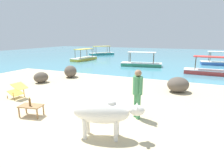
% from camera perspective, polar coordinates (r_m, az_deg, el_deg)
% --- Properties ---
extents(sand_beach, '(18.00, 14.00, 0.04)m').
position_cam_1_polar(sand_beach, '(6.61, -14.88, -9.91)').
color(sand_beach, '#CCB78E').
rests_on(sand_beach, ground).
extents(water_surface, '(60.00, 36.00, 0.03)m').
position_cam_1_polar(water_surface, '(27.09, 15.19, 8.06)').
color(water_surface, teal).
rests_on(water_surface, ground).
extents(cow, '(1.91, 0.94, 1.07)m').
position_cam_1_polar(cow, '(4.96, -2.77, -8.64)').
color(cow, silver).
rests_on(cow, sand_beach).
extents(low_bench_table, '(0.83, 0.57, 0.39)m').
position_cam_1_polar(low_bench_table, '(6.93, -23.32, -6.43)').
color(low_bench_table, olive).
rests_on(low_bench_table, sand_beach).
extents(bottle, '(0.07, 0.07, 0.30)m').
position_cam_1_polar(bottle, '(6.83, -23.60, -5.16)').
color(bottle, brown).
rests_on(bottle, low_bench_table).
extents(deck_chair_far, '(0.80, 0.59, 0.68)m').
position_cam_1_polar(deck_chair_far, '(9.14, -26.70, -1.56)').
color(deck_chair_far, olive).
rests_on(deck_chair_far, sand_beach).
extents(person_standing, '(0.37, 0.40, 1.62)m').
position_cam_1_polar(person_standing, '(6.10, 7.74, -1.92)').
color(person_standing, '#428956').
rests_on(person_standing, sand_beach).
extents(shore_rock_large, '(1.18, 1.24, 0.77)m').
position_cam_1_polar(shore_rock_large, '(12.77, -12.46, 3.75)').
color(shore_rock_large, brown).
rests_on(shore_rock_large, sand_beach).
extents(shore_rock_medium, '(0.95, 1.04, 0.62)m').
position_cam_1_polar(shore_rock_medium, '(11.74, -20.68, 1.88)').
color(shore_rock_medium, brown).
rests_on(shore_rock_medium, sand_beach).
extents(shore_rock_small, '(1.43, 1.44, 0.73)m').
position_cam_1_polar(shore_rock_small, '(9.67, 19.36, -0.16)').
color(shore_rock_small, brown).
rests_on(shore_rock_small, sand_beach).
extents(boat_blue, '(3.77, 1.51, 1.29)m').
position_cam_1_polar(boat_blue, '(20.77, 30.23, 5.71)').
color(boat_blue, '#3866B7').
rests_on(boat_blue, water_surface).
extents(boat_yellow, '(1.54, 3.77, 1.29)m').
position_cam_1_polar(boat_yellow, '(22.02, -8.45, 7.85)').
color(boat_yellow, gold).
rests_on(boat_yellow, water_surface).
extents(boat_green, '(3.81, 1.71, 1.29)m').
position_cam_1_polar(boat_green, '(17.52, 8.85, 6.23)').
color(boat_green, '#338E66').
rests_on(boat_green, water_surface).
extents(boat_teal, '(3.20, 3.58, 1.29)m').
position_cam_1_polar(boat_teal, '(28.27, -3.12, 9.35)').
color(boat_teal, teal).
rests_on(boat_teal, water_surface).
extents(boat_red, '(3.70, 1.24, 1.29)m').
position_cam_1_polar(boat_red, '(15.27, 27.83, 3.59)').
color(boat_red, '#C63833').
rests_on(boat_red, water_surface).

